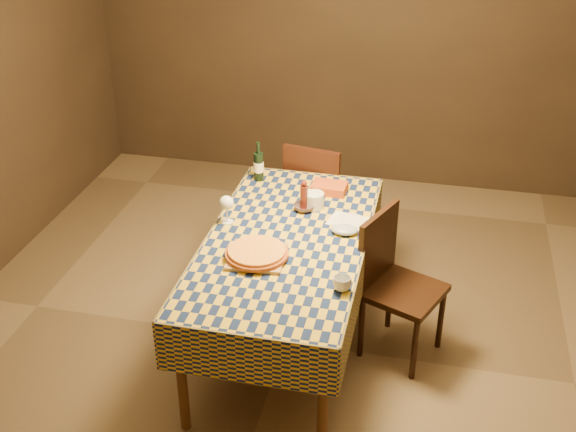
{
  "coord_description": "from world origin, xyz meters",
  "views": [
    {
      "loc": [
        0.81,
        -3.54,
        2.96
      ],
      "look_at": [
        0.0,
        0.05,
        0.9
      ],
      "focal_mm": 45.0,
      "sensor_mm": 36.0,
      "label": 1
    }
  ],
  "objects_px": {
    "pizza": "(257,252)",
    "chair_far": "(316,194)",
    "bowl": "(304,207)",
    "cutting_board": "(257,256)",
    "dining_table": "(286,250)",
    "white_plate": "(349,223)",
    "chair_right": "(393,277)",
    "wine_bottle": "(259,166)"
  },
  "relations": [
    {
      "from": "white_plate",
      "to": "chair_right",
      "type": "distance_m",
      "value": 0.42
    },
    {
      "from": "pizza",
      "to": "bowl",
      "type": "relative_size",
      "value": 3.4
    },
    {
      "from": "bowl",
      "to": "wine_bottle",
      "type": "xyz_separation_m",
      "value": [
        -0.39,
        0.36,
        0.08
      ]
    },
    {
      "from": "white_plate",
      "to": "chair_far",
      "type": "bearing_deg",
      "value": 113.39
    },
    {
      "from": "chair_right",
      "to": "pizza",
      "type": "bearing_deg",
      "value": -155.42
    },
    {
      "from": "wine_bottle",
      "to": "chair_far",
      "type": "distance_m",
      "value": 0.6
    },
    {
      "from": "white_plate",
      "to": "chair_far",
      "type": "height_order",
      "value": "chair_far"
    },
    {
      "from": "cutting_board",
      "to": "chair_far",
      "type": "relative_size",
      "value": 0.34
    },
    {
      "from": "wine_bottle",
      "to": "white_plate",
      "type": "height_order",
      "value": "wine_bottle"
    },
    {
      "from": "pizza",
      "to": "bowl",
      "type": "bearing_deg",
      "value": 76.28
    },
    {
      "from": "cutting_board",
      "to": "pizza",
      "type": "bearing_deg",
      "value": -116.57
    },
    {
      "from": "pizza",
      "to": "chair_far",
      "type": "xyz_separation_m",
      "value": [
        0.1,
        1.31,
        -0.28
      ]
    },
    {
      "from": "cutting_board",
      "to": "chair_far",
      "type": "bearing_deg",
      "value": 85.66
    },
    {
      "from": "cutting_board",
      "to": "white_plate",
      "type": "xyz_separation_m",
      "value": [
        0.45,
        0.5,
        -0.0
      ]
    },
    {
      "from": "white_plate",
      "to": "cutting_board",
      "type": "bearing_deg",
      "value": -132.35
    },
    {
      "from": "dining_table",
      "to": "white_plate",
      "type": "bearing_deg",
      "value": 37.94
    },
    {
      "from": "wine_bottle",
      "to": "chair_right",
      "type": "xyz_separation_m",
      "value": [
        0.99,
        -0.62,
        -0.35
      ]
    },
    {
      "from": "chair_far",
      "to": "chair_right",
      "type": "bearing_deg",
      "value": -56.16
    },
    {
      "from": "dining_table",
      "to": "white_plate",
      "type": "relative_size",
      "value": 8.1
    },
    {
      "from": "chair_far",
      "to": "chair_right",
      "type": "height_order",
      "value": "same"
    },
    {
      "from": "dining_table",
      "to": "cutting_board",
      "type": "distance_m",
      "value": 0.28
    },
    {
      "from": "white_plate",
      "to": "chair_right",
      "type": "xyz_separation_m",
      "value": [
        0.3,
        -0.15,
        -0.25
      ]
    },
    {
      "from": "bowl",
      "to": "wine_bottle",
      "type": "bearing_deg",
      "value": 137.14
    },
    {
      "from": "cutting_board",
      "to": "pizza",
      "type": "height_order",
      "value": "pizza"
    },
    {
      "from": "chair_far",
      "to": "cutting_board",
      "type": "bearing_deg",
      "value": -94.34
    },
    {
      "from": "bowl",
      "to": "dining_table",
      "type": "bearing_deg",
      "value": -94.86
    },
    {
      "from": "dining_table",
      "to": "wine_bottle",
      "type": "bearing_deg",
      "value": 116.01
    },
    {
      "from": "wine_bottle",
      "to": "dining_table",
      "type": "bearing_deg",
      "value": -63.99
    },
    {
      "from": "cutting_board",
      "to": "white_plate",
      "type": "distance_m",
      "value": 0.67
    },
    {
      "from": "dining_table",
      "to": "pizza",
      "type": "xyz_separation_m",
      "value": [
        -0.12,
        -0.23,
        0.11
      ]
    },
    {
      "from": "white_plate",
      "to": "chair_far",
      "type": "relative_size",
      "value": 0.24
    },
    {
      "from": "pizza",
      "to": "wine_bottle",
      "type": "height_order",
      "value": "wine_bottle"
    },
    {
      "from": "dining_table",
      "to": "cutting_board",
      "type": "height_order",
      "value": "cutting_board"
    },
    {
      "from": "cutting_board",
      "to": "chair_far",
      "type": "height_order",
      "value": "chair_far"
    },
    {
      "from": "pizza",
      "to": "chair_far",
      "type": "distance_m",
      "value": 1.35
    },
    {
      "from": "chair_right",
      "to": "white_plate",
      "type": "bearing_deg",
      "value": 152.67
    },
    {
      "from": "cutting_board",
      "to": "wine_bottle",
      "type": "height_order",
      "value": "wine_bottle"
    },
    {
      "from": "dining_table",
      "to": "chair_far",
      "type": "bearing_deg",
      "value": 90.89
    },
    {
      "from": "white_plate",
      "to": "chair_far",
      "type": "xyz_separation_m",
      "value": [
        -0.35,
        0.82,
        -0.25
      ]
    },
    {
      "from": "bowl",
      "to": "chair_far",
      "type": "distance_m",
      "value": 0.76
    },
    {
      "from": "wine_bottle",
      "to": "chair_far",
      "type": "xyz_separation_m",
      "value": [
        0.34,
        0.35,
        -0.35
      ]
    },
    {
      "from": "cutting_board",
      "to": "chair_right",
      "type": "bearing_deg",
      "value": 24.58
    }
  ]
}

